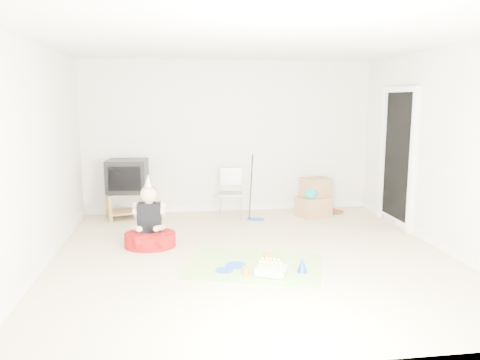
{
  "coord_description": "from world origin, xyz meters",
  "views": [
    {
      "loc": [
        -0.93,
        -5.56,
        1.93
      ],
      "look_at": [
        -0.1,
        0.4,
        0.9
      ],
      "focal_mm": 35.0,
      "sensor_mm": 36.0,
      "label": 1
    }
  ],
  "objects": [
    {
      "name": "ground",
      "position": [
        0.0,
        0.0,
        0.0
      ],
      "size": [
        5.0,
        5.0,
        0.0
      ],
      "primitive_type": "plane",
      "color": "beige",
      "rests_on": "ground"
    },
    {
      "name": "doorway_recess",
      "position": [
        2.48,
        1.2,
        1.02
      ],
      "size": [
        0.02,
        0.9,
        2.05
      ],
      "primitive_type": "cube",
      "color": "black",
      "rests_on": "ground"
    },
    {
      "name": "tv_stand",
      "position": [
        -1.72,
        2.15,
        0.26
      ],
      "size": [
        0.78,
        0.6,
        0.43
      ],
      "color": "#A47A4A",
      "rests_on": "ground"
    },
    {
      "name": "crt_tv",
      "position": [
        -1.72,
        2.15,
        0.7
      ],
      "size": [
        0.67,
        0.57,
        0.54
      ],
      "primitive_type": "cube",
      "rotation": [
        0.0,
        0.0,
        -0.08
      ],
      "color": "black",
      "rests_on": "tv_stand"
    },
    {
      "name": "folding_chair",
      "position": [
        -0.04,
        1.92,
        0.41
      ],
      "size": [
        0.42,
        0.41,
        0.84
      ],
      "color": "#97979C",
      "rests_on": "ground"
    },
    {
      "name": "cardboard_boxes",
      "position": [
        1.36,
        1.86,
        0.31
      ],
      "size": [
        0.61,
        0.55,
        0.64
      ],
      "color": "#A1794E",
      "rests_on": "ground"
    },
    {
      "name": "floor_mop",
      "position": [
        0.34,
        1.72,
        0.26
      ],
      "size": [
        0.28,
        0.34,
        1.04
      ],
      "color": "#223BAA",
      "rests_on": "ground"
    },
    {
      "name": "book_pile",
      "position": [
        1.76,
        2.01,
        0.03
      ],
      "size": [
        0.29,
        0.32,
        0.06
      ],
      "color": "#22683D",
      "rests_on": "ground"
    },
    {
      "name": "seated_woman",
      "position": [
        -1.29,
        0.55,
        0.21
      ],
      "size": [
        0.71,
        0.71,
        0.98
      ],
      "color": "maroon",
      "rests_on": "ground"
    },
    {
      "name": "party_mat",
      "position": [
        -0.04,
        -0.38,
        0.0
      ],
      "size": [
        1.82,
        1.54,
        0.01
      ],
      "primitive_type": "cube",
      "rotation": [
        0.0,
        0.0,
        -0.31
      ],
      "color": "#EC3195",
      "rests_on": "ground"
    },
    {
      "name": "birthday_cake",
      "position": [
        0.1,
        -0.68,
        0.05
      ],
      "size": [
        0.4,
        0.37,
        0.15
      ],
      "color": "silver",
      "rests_on": "party_mat"
    },
    {
      "name": "blue_plate_near",
      "position": [
        -0.26,
        -0.36,
        0.01
      ],
      "size": [
        0.29,
        0.29,
        0.01
      ],
      "primitive_type": "cylinder",
      "rotation": [
        0.0,
        0.0,
        -0.24
      ],
      "color": "blue",
      "rests_on": "party_mat"
    },
    {
      "name": "blue_plate_far",
      "position": [
        -0.41,
        -0.5,
        0.01
      ],
      "size": [
        0.27,
        0.27,
        0.01
      ],
      "primitive_type": "cylinder",
      "rotation": [
        0.0,
        0.0,
        -0.4
      ],
      "color": "blue",
      "rests_on": "party_mat"
    },
    {
      "name": "orange_cup_near",
      "position": [
        0.15,
        -0.17,
        0.05
      ],
      "size": [
        0.09,
        0.09,
        0.08
      ],
      "primitive_type": "cylinder",
      "rotation": [
        0.0,
        0.0,
        -0.44
      ],
      "color": "orange",
      "rests_on": "party_mat"
    },
    {
      "name": "orange_cup_far",
      "position": [
        -0.18,
        -0.65,
        0.05
      ],
      "size": [
        0.1,
        0.1,
        0.09
      ],
      "primitive_type": "cylinder",
      "rotation": [
        0.0,
        0.0,
        -0.28
      ],
      "color": "orange",
      "rests_on": "party_mat"
    },
    {
      "name": "blue_party_hat",
      "position": [
        0.47,
        -0.66,
        0.09
      ],
      "size": [
        0.13,
        0.13,
        0.18
      ],
      "primitive_type": "cone",
      "rotation": [
        0.0,
        0.0,
        0.03
      ],
      "color": "blue",
      "rests_on": "party_mat"
    }
  ]
}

